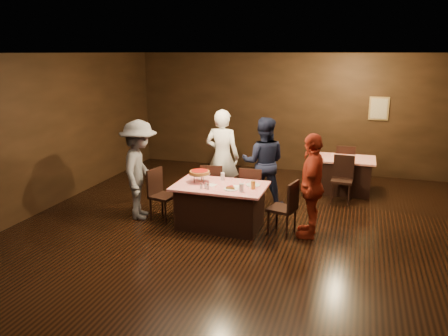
{
  "coord_description": "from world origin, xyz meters",
  "views": [
    {
      "loc": [
        1.81,
        -6.15,
        3.02
      ],
      "look_at": [
        -0.47,
        1.06,
        1.0
      ],
      "focal_mm": 35.0,
      "sensor_mm": 36.0,
      "label": 1
    }
  ],
  "objects": [
    {
      "name": "napkin_left",
      "position": [
        -0.59,
        0.71,
        0.77
      ],
      "size": [
        0.21,
        0.21,
        0.01
      ],
      "primitive_type": "cube",
      "rotation": [
        0.0,
        0.0,
        -0.35
      ],
      "color": "white",
      "rests_on": "main_table"
    },
    {
      "name": "napkin_center",
      "position": [
        -0.14,
        0.76,
        0.77
      ],
      "size": [
        0.19,
        0.19,
        0.01
      ],
      "primitive_type": "cube",
      "rotation": [
        0.0,
        0.0,
        0.21
      ],
      "color": "white",
      "rests_on": "main_table"
    },
    {
      "name": "diner_navy_hoodie",
      "position": [
        0.03,
        2.07,
        0.9
      ],
      "size": [
        0.97,
        0.81,
        1.8
      ],
      "primitive_type": "imported",
      "rotation": [
        0.0,
        0.0,
        3.3
      ],
      "color": "black",
      "rests_on": "ground"
    },
    {
      "name": "glass_amber",
      "position": [
        0.16,
        0.71,
        0.84
      ],
      "size": [
        0.08,
        0.08,
        0.14
      ],
      "primitive_type": "cylinder",
      "color": "#BF7F26",
      "rests_on": "main_table"
    },
    {
      "name": "diner_white_jacket",
      "position": [
        -0.8,
        2.0,
        0.97
      ],
      "size": [
        0.72,
        0.49,
        1.93
      ],
      "primitive_type": "imported",
      "rotation": [
        0.0,
        0.0,
        3.1
      ],
      "color": "white",
      "rests_on": "ground"
    },
    {
      "name": "plate_empty",
      "position": [
        0.11,
        0.91,
        0.78
      ],
      "size": [
        0.25,
        0.25,
        0.01
      ],
      "primitive_type": "cylinder",
      "color": "white",
      "rests_on": "main_table"
    },
    {
      "name": "glass_front_right",
      "position": [
        0.01,
        0.51,
        0.84
      ],
      "size": [
        0.08,
        0.08,
        0.14
      ],
      "primitive_type": "cylinder",
      "color": "silver",
      "rests_on": "main_table"
    },
    {
      "name": "plate_with_slice",
      "position": [
        -0.19,
        0.58,
        0.8
      ],
      "size": [
        0.25,
        0.25,
        0.06
      ],
      "color": "white",
      "rests_on": "main_table"
    },
    {
      "name": "chair_back_near",
      "position": [
        1.53,
        2.79,
        0.47
      ],
      "size": [
        0.44,
        0.44,
        0.95
      ],
      "primitive_type": "cube",
      "rotation": [
        0.0,
        0.0,
        -0.05
      ],
      "color": "black",
      "rests_on": "ground"
    },
    {
      "name": "back_table",
      "position": [
        1.53,
        3.49,
        0.39
      ],
      "size": [
        1.3,
        0.9,
        0.77
      ],
      "primitive_type": "cube",
      "color": "red",
      "rests_on": "ground"
    },
    {
      "name": "main_table",
      "position": [
        -0.44,
        0.76,
        0.39
      ],
      "size": [
        1.6,
        1.0,
        0.77
      ],
      "primitive_type": "cube",
      "color": "red",
      "rests_on": "ground"
    },
    {
      "name": "chair_far_left",
      "position": [
        -0.84,
        1.51,
        0.47
      ],
      "size": [
        0.5,
        0.5,
        0.95
      ],
      "primitive_type": "cube",
      "rotation": [
        0.0,
        0.0,
        3.36
      ],
      "color": "black",
      "rests_on": "ground"
    },
    {
      "name": "diner_red_shirt",
      "position": [
        1.12,
        0.85,
        0.88
      ],
      "size": [
        0.45,
        1.04,
        1.76
      ],
      "primitive_type": "imported",
      "rotation": [
        0.0,
        0.0,
        -1.55
      ],
      "color": "maroon",
      "rests_on": "ground"
    },
    {
      "name": "glass_back",
      "position": [
        -0.49,
        1.06,
        0.84
      ],
      "size": [
        0.08,
        0.08,
        0.14
      ],
      "primitive_type": "cylinder",
      "color": "silver",
      "rests_on": "main_table"
    },
    {
      "name": "pizza_stand",
      "position": [
        -0.84,
        0.81,
        0.95
      ],
      "size": [
        0.38,
        0.38,
        0.22
      ],
      "color": "black",
      "rests_on": "main_table"
    },
    {
      "name": "room",
      "position": [
        0.0,
        0.01,
        2.14
      ],
      "size": [
        10.0,
        10.04,
        3.02
      ],
      "color": "black",
      "rests_on": "ground"
    },
    {
      "name": "chair_end_left",
      "position": [
        -1.54,
        0.76,
        0.47
      ],
      "size": [
        0.5,
        0.5,
        0.95
      ],
      "primitive_type": "cube",
      "rotation": [
        0.0,
        0.0,
        1.34
      ],
      "color": "black",
      "rests_on": "ground"
    },
    {
      "name": "condiments",
      "position": [
        -0.62,
        0.48,
        0.82
      ],
      "size": [
        0.17,
        0.1,
        0.09
      ],
      "color": "silver",
      "rests_on": "main_table"
    },
    {
      "name": "chair_far_right",
      "position": [
        -0.04,
        1.51,
        0.47
      ],
      "size": [
        0.42,
        0.42,
        0.95
      ],
      "primitive_type": "cube",
      "rotation": [
        0.0,
        0.0,
        3.14
      ],
      "color": "black",
      "rests_on": "ground"
    },
    {
      "name": "chair_end_right",
      "position": [
        0.66,
        0.76,
        0.47
      ],
      "size": [
        0.51,
        0.51,
        0.95
      ],
      "primitive_type": "cube",
      "rotation": [
        0.0,
        0.0,
        -1.82
      ],
      "color": "black",
      "rests_on": "ground"
    },
    {
      "name": "diner_grey_knit",
      "position": [
        -2.0,
        0.75,
        0.92
      ],
      "size": [
        1.0,
        1.33,
        1.84
      ],
      "primitive_type": "imported",
      "rotation": [
        0.0,
        0.0,
        1.86
      ],
      "color": "#5A5A5F",
      "rests_on": "ground"
    },
    {
      "name": "chair_back_far",
      "position": [
        1.53,
        4.09,
        0.47
      ],
      "size": [
        0.43,
        0.43,
        0.95
      ],
      "primitive_type": "cube",
      "rotation": [
        0.0,
        0.0,
        3.16
      ],
      "color": "black",
      "rests_on": "ground"
    }
  ]
}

